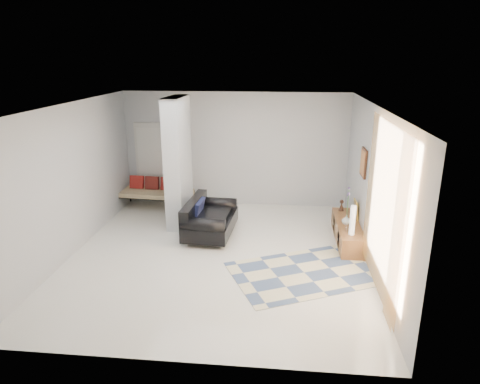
# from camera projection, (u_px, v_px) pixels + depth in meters

# --- Properties ---
(floor) EXTENTS (6.00, 6.00, 0.00)m
(floor) POSITION_uv_depth(u_px,v_px,m) (218.00, 255.00, 8.12)
(floor) COLOR silver
(floor) RESTS_ON ground
(ceiling) EXTENTS (6.00, 6.00, 0.00)m
(ceiling) POSITION_uv_depth(u_px,v_px,m) (216.00, 106.00, 7.27)
(ceiling) COLOR white
(ceiling) RESTS_ON wall_back
(wall_back) EXTENTS (6.00, 0.00, 6.00)m
(wall_back) POSITION_uv_depth(u_px,v_px,m) (235.00, 150.00, 10.54)
(wall_back) COLOR #B6B8BA
(wall_back) RESTS_ON ground
(wall_front) EXTENTS (6.00, 0.00, 6.00)m
(wall_front) POSITION_uv_depth(u_px,v_px,m) (177.00, 260.00, 4.85)
(wall_front) COLOR #B6B8BA
(wall_front) RESTS_ON ground
(wall_left) EXTENTS (0.00, 6.00, 6.00)m
(wall_left) POSITION_uv_depth(u_px,v_px,m) (71.00, 180.00, 7.96)
(wall_left) COLOR #B6B8BA
(wall_left) RESTS_ON ground
(wall_right) EXTENTS (0.00, 6.00, 6.00)m
(wall_right) POSITION_uv_depth(u_px,v_px,m) (373.00, 189.00, 7.43)
(wall_right) COLOR #B6B8BA
(wall_right) RESTS_ON ground
(partition_column) EXTENTS (0.35, 1.20, 2.80)m
(partition_column) POSITION_uv_depth(u_px,v_px,m) (178.00, 162.00, 9.32)
(partition_column) COLOR #B7BCBF
(partition_column) RESTS_ON floor
(hallway_door) EXTENTS (0.85, 0.06, 2.04)m
(hallway_door) POSITION_uv_depth(u_px,v_px,m) (153.00, 163.00, 10.82)
(hallway_door) COLOR beige
(hallway_door) RESTS_ON floor
(curtain) EXTENTS (0.00, 2.55, 2.55)m
(curtain) POSITION_uv_depth(u_px,v_px,m) (383.00, 209.00, 6.34)
(curtain) COLOR gold
(curtain) RESTS_ON wall_right
(wall_art) EXTENTS (0.04, 0.45, 0.55)m
(wall_art) POSITION_uv_depth(u_px,v_px,m) (364.00, 163.00, 8.21)
(wall_art) COLOR #351A0E
(wall_art) RESTS_ON wall_right
(media_console) EXTENTS (0.45, 1.80, 0.80)m
(media_console) POSITION_uv_depth(u_px,v_px,m) (347.00, 232.00, 8.68)
(media_console) COLOR brown
(media_console) RESTS_ON floor
(loveseat) EXTENTS (1.00, 1.61, 0.76)m
(loveseat) POSITION_uv_depth(u_px,v_px,m) (208.00, 219.00, 8.93)
(loveseat) COLOR silver
(loveseat) RESTS_ON floor
(daybed) EXTENTS (1.81, 0.89, 0.77)m
(daybed) POSITION_uv_depth(u_px,v_px,m) (156.00, 192.00, 10.53)
(daybed) COLOR black
(daybed) RESTS_ON floor
(area_rug) EXTENTS (2.90, 2.51, 0.01)m
(area_rug) POSITION_uv_depth(u_px,v_px,m) (304.00, 273.00, 7.44)
(area_rug) COLOR beige
(area_rug) RESTS_ON floor
(cylinder_lamp) EXTENTS (0.10, 0.10, 0.57)m
(cylinder_lamp) POSITION_uv_depth(u_px,v_px,m) (353.00, 220.00, 7.97)
(cylinder_lamp) COLOR beige
(cylinder_lamp) RESTS_ON media_console
(bronze_figurine) EXTENTS (0.12, 0.12, 0.24)m
(bronze_figurine) POSITION_uv_depth(u_px,v_px,m) (341.00, 205.00, 9.26)
(bronze_figurine) COLOR black
(bronze_figurine) RESTS_ON media_console
(vase) EXTENTS (0.19, 0.19, 0.19)m
(vase) POSITION_uv_depth(u_px,v_px,m) (346.00, 220.00, 8.51)
(vase) COLOR silver
(vase) RESTS_ON media_console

